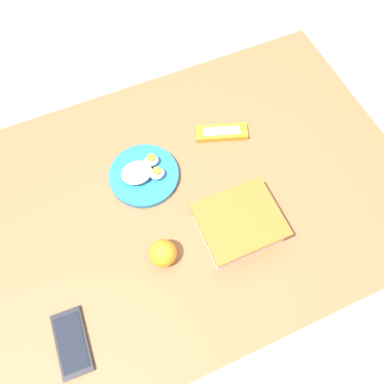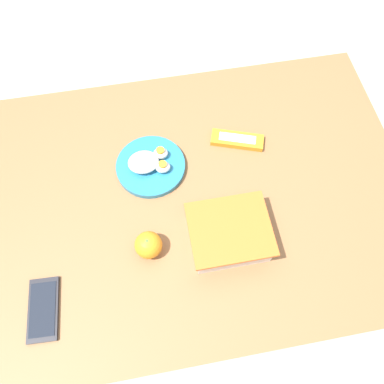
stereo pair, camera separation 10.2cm
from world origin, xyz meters
The scene contains 7 objects.
ground_plane centered at (0.00, 0.00, 0.00)m, with size 10.00×10.00×0.00m, color #B2A899.
table centered at (0.00, 0.00, 0.67)m, with size 1.22×0.87×0.77m.
food_container centered at (-0.06, 0.15, 0.81)m, with size 0.20×0.17×0.08m.
orange_fruit centered at (0.14, 0.14, 0.81)m, with size 0.07×0.07×0.07m.
rice_plate centered at (0.11, -0.10, 0.79)m, with size 0.20×0.20×0.06m.
candy_bar centered at (-0.16, -0.15, 0.78)m, with size 0.16×0.10×0.02m.
cell_phone centered at (0.42, 0.24, 0.78)m, with size 0.08×0.16×0.01m.
Camera 2 is at (0.09, 0.44, 1.72)m, focal length 35.00 mm.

